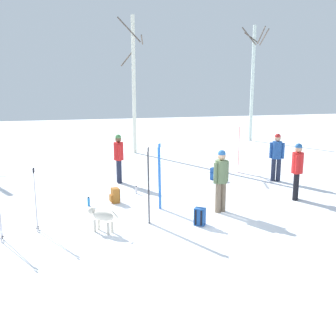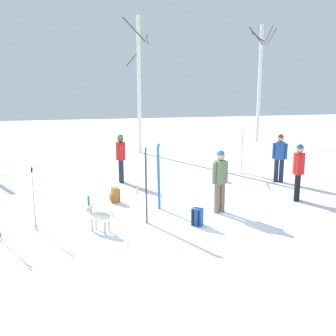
# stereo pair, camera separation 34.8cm
# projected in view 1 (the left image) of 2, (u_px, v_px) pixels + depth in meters

# --- Properties ---
(ground_plane) EXTENTS (60.00, 60.00, 0.00)m
(ground_plane) POSITION_uv_depth(u_px,v_px,m) (177.00, 220.00, 10.27)
(ground_plane) COLOR white
(person_0) EXTENTS (0.49, 0.34, 1.72)m
(person_0) POSITION_uv_depth(u_px,v_px,m) (221.00, 177.00, 10.76)
(person_0) COLOR #72604C
(person_0) RESTS_ON ground_plane
(person_1) EXTENTS (0.35, 0.44, 1.72)m
(person_1) POSITION_uv_depth(u_px,v_px,m) (297.00, 168.00, 11.93)
(person_1) COLOR black
(person_1) RESTS_ON ground_plane
(person_2) EXTENTS (0.34, 0.52, 1.72)m
(person_2) POSITION_uv_depth(u_px,v_px,m) (119.00, 155.00, 13.97)
(person_2) COLOR #1E2338
(person_2) RESTS_ON ground_plane
(person_3) EXTENTS (0.46, 0.34, 1.72)m
(person_3) POSITION_uv_depth(u_px,v_px,m) (277.00, 154.00, 14.20)
(person_3) COLOR #1E2338
(person_3) RESTS_ON ground_plane
(dog) EXTENTS (0.69, 0.64, 0.57)m
(dog) POSITION_uv_depth(u_px,v_px,m) (102.00, 216.00, 9.41)
(dog) COLOR beige
(dog) RESTS_ON ground_plane
(ski_pair_planted_0) EXTENTS (0.09, 0.15, 1.79)m
(ski_pair_planted_0) POSITION_uv_depth(u_px,v_px,m) (239.00, 150.00, 15.60)
(ski_pair_planted_0) COLOR red
(ski_pair_planted_0) RESTS_ON ground_plane
(ski_pair_planted_1) EXTENTS (0.15, 0.16, 1.85)m
(ski_pair_planted_1) POSITION_uv_depth(u_px,v_px,m) (160.00, 177.00, 11.01)
(ski_pair_planted_1) COLOR blue
(ski_pair_planted_1) RESTS_ON ground_plane
(ski_pair_planted_2) EXTENTS (0.10, 0.19, 1.94)m
(ski_pair_planted_2) POSITION_uv_depth(u_px,v_px,m) (149.00, 186.00, 9.84)
(ski_pair_planted_2) COLOR black
(ski_pair_planted_2) RESTS_ON ground_plane
(ski_poles_0) EXTENTS (0.07, 0.22, 1.52)m
(ski_poles_0) POSITION_uv_depth(u_px,v_px,m) (35.00, 198.00, 9.41)
(ski_poles_0) COLOR #B2B2BC
(ski_poles_0) RESTS_ON ground_plane
(backpack_0) EXTENTS (0.35, 0.34, 0.44)m
(backpack_0) POSITION_uv_depth(u_px,v_px,m) (214.00, 174.00, 14.56)
(backpack_0) COLOR #1E4C99
(backpack_0) RESTS_ON ground_plane
(backpack_1) EXTENTS (0.34, 0.34, 0.44)m
(backpack_1) POSITION_uv_depth(u_px,v_px,m) (200.00, 217.00, 9.91)
(backpack_1) COLOR #1E4C99
(backpack_1) RESTS_ON ground_plane
(backpack_2) EXTENTS (0.31, 0.29, 0.44)m
(backpack_2) POSITION_uv_depth(u_px,v_px,m) (115.00, 196.00, 11.75)
(backpack_2) COLOR #99591E
(backpack_2) RESTS_ON ground_plane
(water_bottle_0) EXTENTS (0.07, 0.07, 0.24)m
(water_bottle_0) POSITION_uv_depth(u_px,v_px,m) (136.00, 190.00, 12.74)
(water_bottle_0) COLOR silver
(water_bottle_0) RESTS_ON ground_plane
(water_bottle_1) EXTENTS (0.07, 0.07, 0.27)m
(water_bottle_1) POSITION_uv_depth(u_px,v_px,m) (89.00, 202.00, 11.44)
(water_bottle_1) COLOR #1E72BF
(water_bottle_1) RESTS_ON ground_plane
(birch_tree_2) EXTENTS (1.34, 1.41, 6.60)m
(birch_tree_2) POSITION_uv_depth(u_px,v_px,m) (134.00, 83.00, 19.47)
(birch_tree_2) COLOR white
(birch_tree_2) RESTS_ON ground_plane
(birch_tree_3) EXTENTS (1.40, 1.29, 6.73)m
(birch_tree_3) POSITION_uv_depth(u_px,v_px,m) (253.00, 80.00, 23.73)
(birch_tree_3) COLOR silver
(birch_tree_3) RESTS_ON ground_plane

